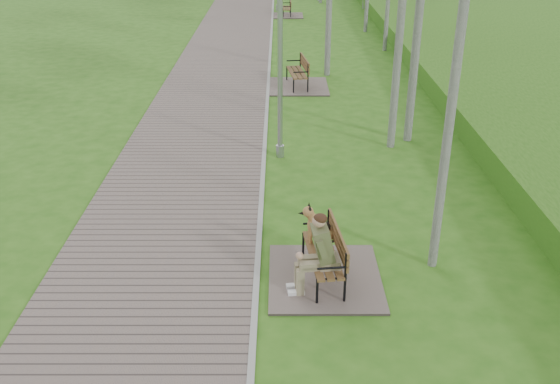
{
  "coord_description": "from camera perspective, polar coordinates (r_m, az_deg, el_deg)",
  "views": [
    {
      "loc": [
        0.38,
        -14.82,
        5.72
      ],
      "look_at": [
        0.38,
        -5.19,
        1.12
      ],
      "focal_mm": 40.0,
      "sensor_mm": 36.0,
      "label": 1
    }
  ],
  "objects": [
    {
      "name": "ground",
      "position": [
        15.88,
        -1.4,
        4.42
      ],
      "size": [
        120.0,
        120.0,
        0.0
      ],
      "primitive_type": "plane",
      "color": "#2D6216",
      "rests_on": "ground"
    },
    {
      "name": "embankment",
      "position": [
        37.15,
        18.9,
        15.37
      ],
      "size": [
        14.0,
        70.0,
        1.6
      ],
      "primitive_type": "cube",
      "color": "#518A27",
      "rests_on": "ground"
    },
    {
      "name": "bench_second",
      "position": [
        20.76,
        1.57,
        10.17
      ],
      "size": [
        1.95,
        2.17,
        1.2
      ],
      "color": "#71625C",
      "rests_on": "ground"
    },
    {
      "name": "kerb",
      "position": [
        36.76,
        -0.65,
        16.61
      ],
      "size": [
        0.1,
        67.0,
        0.05
      ],
      "primitive_type": "cube",
      "color": "#999993",
      "rests_on": "ground"
    },
    {
      "name": "bench_third",
      "position": [
        33.8,
        0.62,
        16.1
      ],
      "size": [
        1.62,
        1.8,
        0.99
      ],
      "color": "#71625C",
      "rests_on": "ground"
    },
    {
      "name": "bench_main",
      "position": [
        10.12,
        3.66,
        -5.91
      ],
      "size": [
        1.84,
        2.04,
        1.6
      ],
      "color": "#71625C",
      "rests_on": "ground"
    },
    {
      "name": "walkway",
      "position": [
        36.82,
        -3.49,
        16.58
      ],
      "size": [
        3.5,
        67.0,
        0.04
      ],
      "primitive_type": "cube",
      "color": "#71625C",
      "rests_on": "ground"
    },
    {
      "name": "lamp_post_near",
      "position": [
        14.37,
        0.01,
        11.98
      ],
      "size": [
        0.19,
        0.19,
        5.04
      ],
      "color": "#93959A",
      "rests_on": "ground"
    }
  ]
}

